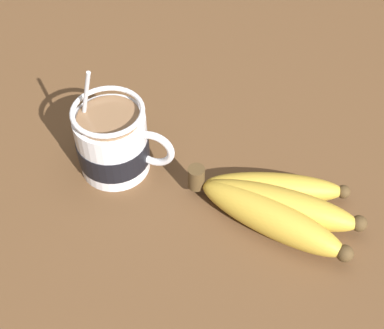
# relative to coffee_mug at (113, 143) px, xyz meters

# --- Properties ---
(table) EXTENTS (1.35, 1.35, 0.03)m
(table) POSITION_rel_coffee_mug_xyz_m (0.07, -0.02, -0.06)
(table) COLOR brown
(table) RESTS_ON ground
(coffee_mug) EXTENTS (0.13, 0.09, 0.15)m
(coffee_mug) POSITION_rel_coffee_mug_xyz_m (0.00, 0.00, 0.00)
(coffee_mug) COLOR silver
(coffee_mug) RESTS_ON table
(banana_bunch) EXTENTS (0.21, 0.12, 0.04)m
(banana_bunch) POSITION_rel_coffee_mug_xyz_m (0.20, -0.02, -0.02)
(banana_bunch) COLOR #4C381E
(banana_bunch) RESTS_ON table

